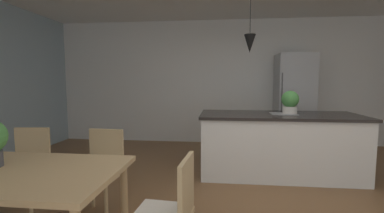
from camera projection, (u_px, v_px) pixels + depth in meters
name	position (u px, v px, depth m)	size (l,w,h in m)	color
wall_back_kitchen	(239.00, 82.00, 5.85)	(10.00, 0.12, 2.70)	white
chair_far_right	(101.00, 169.00, 2.71)	(0.43, 0.43, 0.87)	tan
chair_far_left	(26.00, 167.00, 2.80)	(0.44, 0.44, 0.87)	tan
kitchen_island	(278.00, 144.00, 3.88)	(2.28, 0.96, 0.91)	white
refrigerator	(294.00, 102.00, 5.37)	(0.71, 0.67, 1.92)	#B2B5B7
pendant_over_island_main	(250.00, 43.00, 3.79)	(0.17, 0.17, 0.92)	black
potted_plant_on_island	(290.00, 102.00, 3.81)	(0.24, 0.24, 0.34)	beige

